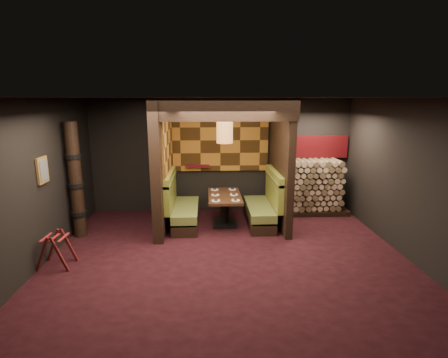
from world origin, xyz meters
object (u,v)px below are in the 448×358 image
at_px(dining_table, 225,205).
at_px(totem_column, 76,181).
at_px(booth_bench_left, 181,208).
at_px(luggage_rack, 56,248).
at_px(firewood_stack, 313,187).
at_px(booth_bench_right, 264,207).
at_px(pendant_lamp, 225,133).

xyz_separation_m(dining_table, totem_column, (-3.08, -0.50, 0.71)).
bearing_deg(dining_table, booth_bench_left, 177.24).
bearing_deg(luggage_rack, firewood_stack, 26.59).
relative_size(booth_bench_left, booth_bench_right, 1.00).
bearing_deg(totem_column, firewood_stack, 13.19).
relative_size(booth_bench_left, luggage_rack, 2.47).
xyz_separation_m(booth_bench_right, luggage_rack, (-3.90, -1.93, -0.08)).
height_order(booth_bench_right, pendant_lamp, pendant_lamp).
distance_m(pendant_lamp, firewood_stack, 2.79).
xyz_separation_m(luggage_rack, totem_column, (-0.08, 1.38, 0.86)).
bearing_deg(totem_column, booth_bench_left, 14.75).
height_order(pendant_lamp, luggage_rack, pendant_lamp).
distance_m(booth_bench_left, pendant_lamp, 1.99).
bearing_deg(booth_bench_left, pendant_lamp, -5.64).
distance_m(booth_bench_left, booth_bench_right, 1.89).
bearing_deg(pendant_lamp, booth_bench_left, 174.36).
distance_m(dining_table, pendant_lamp, 1.64).
height_order(booth_bench_left, luggage_rack, booth_bench_left).
bearing_deg(totem_column, pendant_lamp, 8.36).
distance_m(booth_bench_right, firewood_stack, 1.55).
bearing_deg(firewood_stack, pendant_lamp, -160.54).
distance_m(booth_bench_left, firewood_stack, 3.33).
relative_size(booth_bench_left, pendant_lamp, 1.67).
bearing_deg(luggage_rack, dining_table, 32.13).
distance_m(pendant_lamp, luggage_rack, 3.95).
relative_size(luggage_rack, totem_column, 0.27).
relative_size(dining_table, pendant_lamp, 1.41).
distance_m(booth_bench_left, totem_column, 2.30).
bearing_deg(totem_column, booth_bench_right, 7.86).
height_order(luggage_rack, totem_column, totem_column).
height_order(luggage_rack, firewood_stack, firewood_stack).
xyz_separation_m(booth_bench_left, firewood_stack, (3.25, 0.70, 0.28)).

